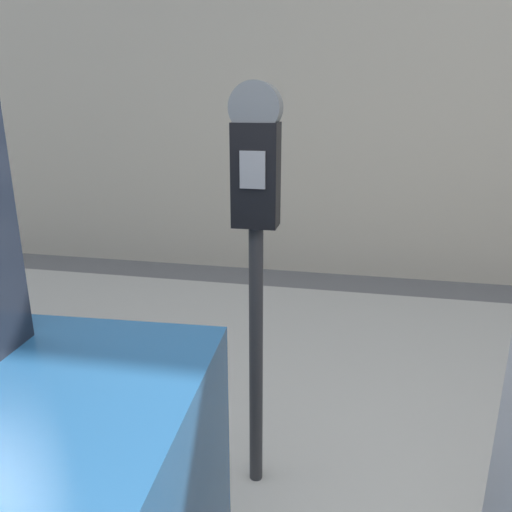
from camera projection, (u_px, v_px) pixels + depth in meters
The scene contains 3 objects.
sidewalk at pixel (205, 374), 3.04m from camera, with size 24.00×2.80×0.13m.
building_facade at pixel (274, 2), 4.53m from camera, with size 24.00×0.30×5.04m.
parking_meter at pixel (256, 215), 1.78m from camera, with size 0.17×0.12×1.59m.
Camera 1 is at (0.85, -0.37, 1.66)m, focal length 35.00 mm.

